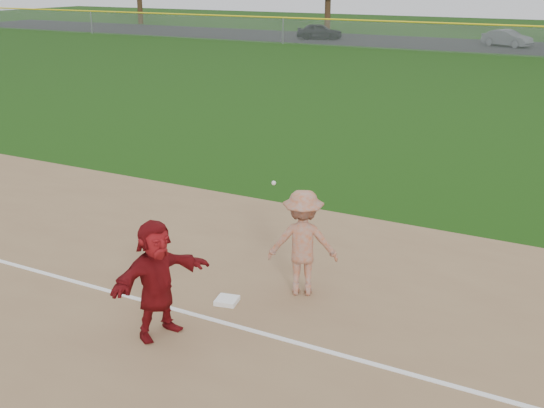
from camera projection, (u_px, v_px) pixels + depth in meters
The scene contains 7 objects.
ground at pixel (231, 299), 11.81m from camera, with size 160.00×160.00×0.00m, color #173E0B.
foul_line at pixel (205, 317), 11.14m from camera, with size 60.00×0.10×0.01m, color white.
first_base at pixel (227, 301), 11.63m from camera, with size 0.36×0.36×0.08m, color white.
base_runner at pixel (156, 279), 10.35m from camera, with size 1.74×0.56×1.88m, color maroon.
car_left at pixel (320, 31), 57.41m from camera, with size 1.54×3.82×1.30m, color black.
car_mid at pixel (507, 38), 51.63m from camera, with size 1.32×3.79×1.25m, color #595C61.
first_base_play at pixel (303, 243), 11.73m from camera, with size 1.40×1.13×2.13m.
Camera 1 is at (5.73, -9.00, 5.38)m, focal length 45.00 mm.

